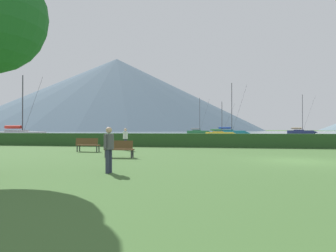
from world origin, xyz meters
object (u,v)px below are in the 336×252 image
object	(u,v)px
sailboat_slip_1	(230,132)
sailboat_slip_2	(198,132)
sailboat_slip_5	(220,134)
sailboat_slip_6	(301,132)
person_seated_viewer	(125,137)
person_standing_walker	(109,146)
sailboat_slip_3	(20,135)
park_bench_near_path	(119,148)
park_bench_under_tree	(88,144)

from	to	relation	value
sailboat_slip_1	sailboat_slip_2	distance (m)	25.26
sailboat_slip_2	sailboat_slip_5	size ratio (longest dim) A/B	1.59
sailboat_slip_6	person_seated_viewer	xyz separation A→B (m)	(-31.20, -77.89, 0.23)
sailboat_slip_6	person_standing_walker	distance (m)	93.41
sailboat_slip_3	sailboat_slip_2	bearing A→B (deg)	78.54
sailboat_slip_1	sailboat_slip_6	size ratio (longest dim) A/B	1.07
person_seated_viewer	sailboat_slip_1	bearing A→B (deg)	82.51
sailboat_slip_1	person_standing_walker	world-z (taller)	sailboat_slip_1
sailboat_slip_6	park_bench_near_path	world-z (taller)	sailboat_slip_6
person_standing_walker	sailboat_slip_2	bearing A→B (deg)	102.98
sailboat_slip_5	person_seated_viewer	world-z (taller)	sailboat_slip_5
sailboat_slip_5	person_standing_walker	size ratio (longest dim) A/B	4.59
sailboat_slip_6	park_bench_under_tree	world-z (taller)	sailboat_slip_6
sailboat_slip_3	park_bench_under_tree	bearing A→B (deg)	-36.54
sailboat_slip_5	park_bench_near_path	world-z (taller)	sailboat_slip_5
sailboat_slip_1	park_bench_near_path	world-z (taller)	sailboat_slip_1
park_bench_under_tree	person_seated_viewer	xyz separation A→B (m)	(2.16, 1.78, 0.44)
person_standing_walker	person_seated_viewer	bearing A→B (deg)	115.90
sailboat_slip_3	person_standing_walker	xyz separation A→B (m)	(25.69, -30.02, 0.24)
sailboat_slip_6	park_bench_under_tree	size ratio (longest dim) A/B	7.29
sailboat_slip_1	person_seated_viewer	size ratio (longest dim) A/B	7.97
sailboat_slip_1	person_seated_viewer	distance (m)	56.26
park_bench_near_path	person_standing_walker	distance (m)	5.86
sailboat_slip_3	park_bench_near_path	bearing A→B (deg)	-36.71
sailboat_slip_5	person_seated_viewer	distance (m)	45.50
sailboat_slip_1	park_bench_near_path	xyz separation A→B (m)	(-7.54, -61.10, -0.24)
sailboat_slip_3	person_seated_viewer	distance (m)	29.45
sailboat_slip_3	park_bench_under_tree	world-z (taller)	sailboat_slip_3
park_bench_under_tree	sailboat_slip_6	bearing A→B (deg)	71.02
park_bench_near_path	person_seated_viewer	distance (m)	5.76
sailboat_slip_2	person_standing_walker	bearing A→B (deg)	-77.10
sailboat_slip_3	person_seated_viewer	world-z (taller)	sailboat_slip_3
person_seated_viewer	person_standing_walker	size ratio (longest dim) A/B	1.00
sailboat_slip_2	park_bench_under_tree	distance (m)	80.69
person_seated_viewer	sailboat_slip_2	bearing A→B (deg)	92.16
person_standing_walker	sailboat_slip_5	bearing A→B (deg)	96.94
sailboat_slip_6	person_standing_walker	bearing A→B (deg)	-96.75
sailboat_slip_3	sailboat_slip_5	distance (m)	39.30
park_bench_under_tree	person_standing_walker	xyz separation A→B (m)	(5.21, -9.40, 0.44)
person_seated_viewer	person_standing_walker	distance (m)	11.59
sailboat_slip_6	park_bench_near_path	xyz separation A→B (m)	(-29.75, -83.45, -0.22)
park_bench_under_tree	person_standing_walker	world-z (taller)	person_standing_walker
sailboat_slip_3	park_bench_near_path	xyz separation A→B (m)	(24.09, -24.40, -0.21)
sailboat_slip_6	person_seated_viewer	size ratio (longest dim) A/B	7.47
person_standing_walker	sailboat_slip_6	bearing A→B (deg)	83.10
sailboat_slip_2	park_bench_under_tree	bearing A→B (deg)	-80.52
person_standing_walker	sailboat_slip_3	bearing A→B (deg)	141.19
sailboat_slip_1	sailboat_slip_6	xyz separation A→B (m)	(22.22, 22.35, -0.03)
sailboat_slip_3	sailboat_slip_6	distance (m)	79.91
park_bench_near_path	park_bench_under_tree	bearing A→B (deg)	131.23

